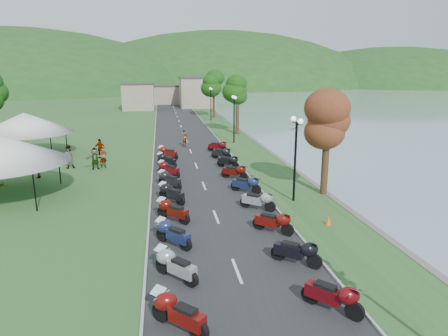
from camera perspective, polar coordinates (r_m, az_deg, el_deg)
name	(u,v)px	position (r m, az deg, el deg)	size (l,w,h in m)	color
road	(187,141)	(44.75, -5.36, 3.88)	(7.00, 120.00, 0.02)	#29292B
hills_backdrop	(165,86)	(204.16, -8.37, 11.52)	(360.00, 120.00, 76.00)	#285621
far_building	(164,95)	(89.15, -8.63, 10.33)	(18.00, 16.00, 5.00)	gray
moto_row_left	(173,222)	(19.57, -7.24, -7.69)	(2.60, 35.69, 1.10)	#331411
moto_row_right	(251,192)	(24.12, 3.85, -3.43)	(2.60, 32.14, 1.10)	#331411
vendor_tent_side	(26,135)	(40.18, -26.42, 4.24)	(5.54, 5.54, 4.00)	silver
tree_lakeside	(327,138)	(25.47, 14.46, 4.18)	(2.60, 2.60, 7.23)	#1C5012
pedestrian_a	(104,168)	(33.67, -16.79, 0.02)	(0.63, 0.46, 1.73)	slate
pedestrian_b	(70,168)	(34.50, -21.20, -0.01)	(0.91, 0.50, 1.88)	slate
pedestrian_c	(38,178)	(32.25, -24.99, -1.29)	(1.01, 0.42, 1.56)	slate
traffic_cone_near	(164,260)	(16.60, -8.50, -12.88)	(0.35, 0.35, 0.55)	#F2590C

